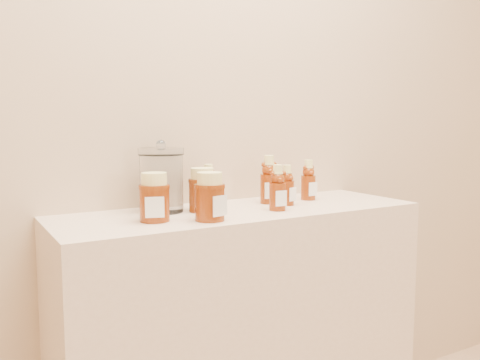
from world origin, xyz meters
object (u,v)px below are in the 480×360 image
bear_bottle_back_left (208,183)px  glass_canister (161,177)px  bear_bottle_front_left (278,185)px  honey_jar_left (154,197)px  display_table (241,342)px

bear_bottle_back_left → glass_canister: bearing=-178.1°
bear_bottle_back_left → glass_canister: (-0.17, -0.02, 0.03)m
bear_bottle_front_left → honey_jar_left: bearing=-174.9°
display_table → honey_jar_left: honey_jar_left is taller
glass_canister → bear_bottle_back_left: bearing=5.0°
glass_canister → honey_jar_left: bearing=-119.1°
bear_bottle_back_left → bear_bottle_front_left: 0.24m
honey_jar_left → display_table: bearing=28.6°
display_table → bear_bottle_back_left: 0.54m
bear_bottle_front_left → honey_jar_left: size_ratio=1.19×
display_table → glass_canister: glass_canister is taller
display_table → bear_bottle_back_left: (-0.07, 0.10, 0.53)m
honey_jar_left → glass_canister: (0.07, 0.13, 0.04)m
display_table → bear_bottle_front_left: size_ratio=7.25×
glass_canister → display_table: bearing=-20.4°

